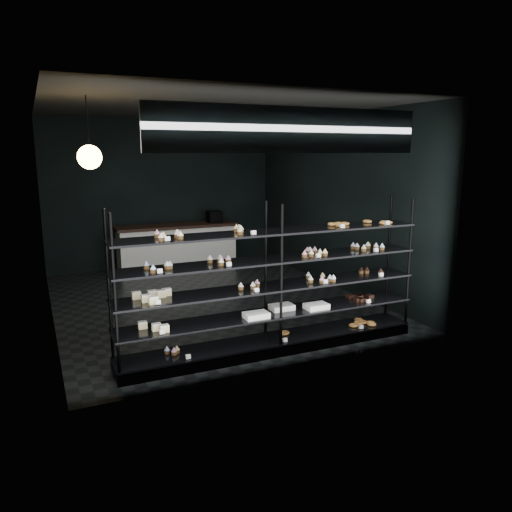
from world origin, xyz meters
name	(u,v)px	position (x,y,z in m)	size (l,w,h in m)	color
room	(207,208)	(0.00, 0.00, 1.60)	(5.01, 6.01, 3.20)	black
display_shelf	(271,304)	(0.00, -2.45, 0.63)	(4.00, 0.50, 1.91)	black
signage	(292,130)	(0.00, -2.93, 2.75)	(3.30, 0.05, 0.50)	#0E0C40
pendant_lamp	(90,157)	(-1.96, -1.37, 2.45)	(0.29, 0.29, 0.88)	black
service_counter	(178,246)	(0.17, 2.50, 0.50)	(2.60, 0.65, 1.23)	white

